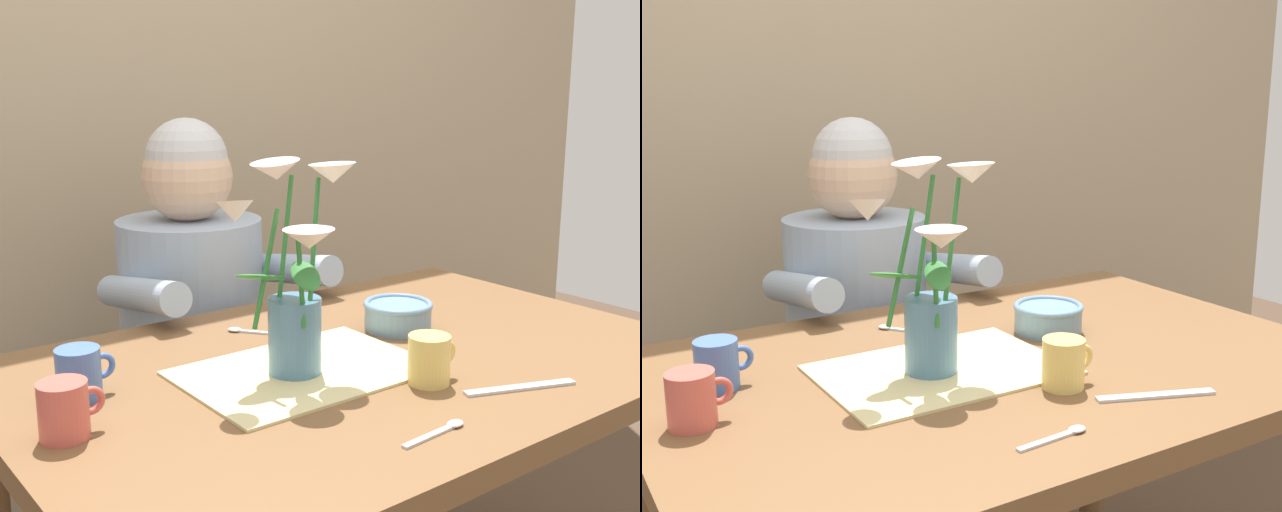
{
  "view_description": "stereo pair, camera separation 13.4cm",
  "coord_description": "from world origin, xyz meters",
  "views": [
    {
      "loc": [
        -0.83,
        -0.99,
        1.21
      ],
      "look_at": [
        -0.04,
        0.05,
        0.92
      ],
      "focal_mm": 43.62,
      "sensor_mm": 36.0,
      "label": 1
    },
    {
      "loc": [
        -0.72,
        -1.06,
        1.21
      ],
      "look_at": [
        -0.04,
        0.05,
        0.92
      ],
      "focal_mm": 43.62,
      "sensor_mm": 36.0,
      "label": 2
    }
  ],
  "objects": [
    {
      "name": "wood_panel_backdrop",
      "position": [
        0.0,
        1.05,
        1.25
      ],
      "size": [
        4.0,
        0.1,
        2.5
      ],
      "primitive_type": "cube",
      "color": "tan",
      "rests_on": "ground_plane"
    },
    {
      "name": "dining_table",
      "position": [
        0.0,
        0.0,
        0.64
      ],
      "size": [
        1.2,
        0.8,
        0.74
      ],
      "color": "brown",
      "rests_on": "ground_plane"
    },
    {
      "name": "seated_person",
      "position": [
        0.01,
        0.62,
        0.56
      ],
      "size": [
        0.45,
        0.47,
        1.14
      ],
      "rotation": [
        0.0,
        0.0,
        0.0
      ],
      "color": "#4C4C56",
      "rests_on": "ground_plane"
    },
    {
      "name": "striped_placemat",
      "position": [
        -0.11,
        0.0,
        0.74
      ],
      "size": [
        0.4,
        0.28,
        0.0
      ],
      "primitive_type": "cube",
      "color": "beige",
      "rests_on": "dining_table"
    },
    {
      "name": "flower_vase",
      "position": [
        -0.13,
        0.01,
        0.91
      ],
      "size": [
        0.28,
        0.23,
        0.35
      ],
      "color": "teal",
      "rests_on": "dining_table"
    },
    {
      "name": "ceramic_bowl",
      "position": [
        0.17,
        0.08,
        0.77
      ],
      "size": [
        0.14,
        0.14,
        0.06
      ],
      "color": "#6689A8",
      "rests_on": "dining_table"
    },
    {
      "name": "dinner_knife",
      "position": [
        0.12,
        -0.27,
        0.74
      ],
      "size": [
        0.18,
        0.09,
        0.0
      ],
      "primitive_type": "cube",
      "rotation": [
        0.0,
        0.0,
        -0.37
      ],
      "color": "silver",
      "rests_on": "dining_table"
    },
    {
      "name": "ceramic_mug",
      "position": [
        0.02,
        -0.16,
        0.78
      ],
      "size": [
        0.09,
        0.07,
        0.08
      ],
      "color": "#E5C666",
      "rests_on": "dining_table"
    },
    {
      "name": "tea_cup",
      "position": [
        -0.45,
        0.12,
        0.78
      ],
      "size": [
        0.09,
        0.07,
        0.08
      ],
      "color": "#476BB7",
      "rests_on": "dining_table"
    },
    {
      "name": "coffee_cup",
      "position": [
        -0.51,
        -0.0,
        0.78
      ],
      "size": [
        0.09,
        0.07,
        0.08
      ],
      "color": "#CC564C",
      "rests_on": "dining_table"
    },
    {
      "name": "spoon_0",
      "position": [
        -0.07,
        0.24,
        0.74
      ],
      "size": [
        0.09,
        0.1,
        0.01
      ],
      "color": "silver",
      "rests_on": "dining_table"
    },
    {
      "name": "spoon_1",
      "position": [
        -0.09,
        -0.3,
        0.74
      ],
      "size": [
        0.12,
        0.02,
        0.01
      ],
      "color": "silver",
      "rests_on": "dining_table"
    }
  ]
}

